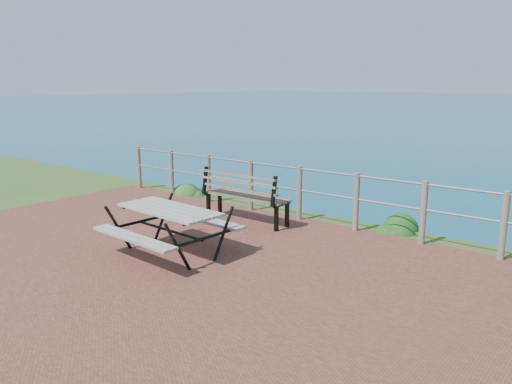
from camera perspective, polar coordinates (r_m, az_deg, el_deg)
ground at (r=6.88m, az=-10.97°, el=-9.07°), size 10.00×7.00×0.12m
safety_railing at (r=9.14m, az=4.99°, el=0.21°), size 9.40×0.10×1.00m
picnic_table at (r=7.39m, az=-9.83°, el=-3.87°), size 1.68×1.43×0.69m
park_bench at (r=8.97m, az=-1.14°, el=0.42°), size 1.71×0.44×0.96m
shrub_lip_west at (r=11.49m, az=-7.75°, el=-0.27°), size 0.70×0.70×0.41m
shrub_lip_east at (r=8.91m, az=16.19°, el=-4.36°), size 0.68×0.68×0.39m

